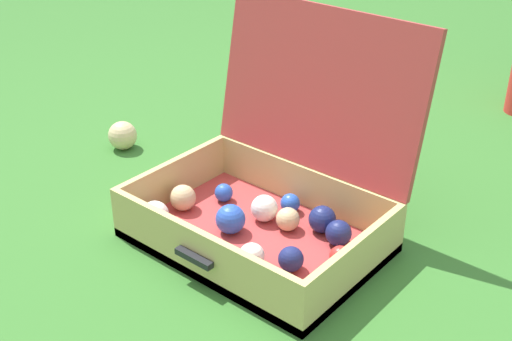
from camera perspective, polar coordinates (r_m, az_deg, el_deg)
ground_plane at (r=1.82m, az=-3.03°, el=-5.42°), size 16.00×16.00×0.00m
open_suitcase at (r=1.77m, az=1.36°, el=-1.87°), size 0.63×0.55×0.57m
stray_ball_on_grass at (r=2.29m, az=-11.24°, el=2.93°), size 0.10×0.10×0.10m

